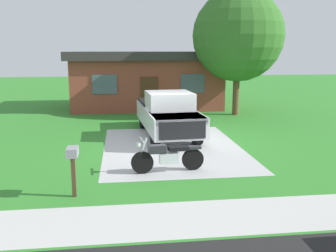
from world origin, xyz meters
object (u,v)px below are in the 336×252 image
motorcycle (167,156)px  shade_tree (238,36)px  pickup_truck (167,113)px  mailbox (73,159)px  neighbor_house (146,79)px

motorcycle → shade_tree: bearing=62.2°
pickup_truck → mailbox: (-3.14, -6.56, 0.03)m
pickup_truck → shade_tree: size_ratio=0.84×
motorcycle → shade_tree: (5.06, 9.61, 3.88)m
mailbox → motorcycle: bearing=33.0°
shade_tree → motorcycle: bearing=-117.8°
shade_tree → mailbox: bearing=-124.0°
mailbox → shade_tree: (7.60, 11.25, 3.38)m
motorcycle → mailbox: bearing=-147.0°
motorcycle → neighbor_house: (0.27, 13.25, 1.32)m
pickup_truck → mailbox: size_ratio=4.56×
motorcycle → pickup_truck: 4.97m
motorcycle → neighbor_house: neighbor_house is taller
shade_tree → neighbor_house: 6.54m
motorcycle → pickup_truck: pickup_truck is taller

